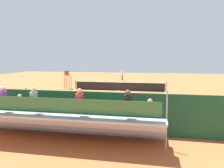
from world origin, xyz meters
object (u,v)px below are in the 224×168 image
object	(u,v)px
tennis_net	(119,86)
umpire_chair	(67,78)
equipment_bag	(97,125)
courtside_bench	(140,119)
tennis_racket	(120,80)
tennis_player	(122,74)
tennis_ball_near	(127,83)
line_judge	(23,103)
bleacher_stand	(61,118)

from	to	relation	value
tennis_net	umpire_chair	distance (m)	6.26
tennis_net	equipment_bag	world-z (taller)	tennis_net
courtside_bench	equipment_bag	world-z (taller)	courtside_bench
umpire_chair	tennis_racket	world-z (taller)	umpire_chair
equipment_bag	tennis_player	size ratio (longest dim) A/B	0.47
tennis_player	tennis_ball_near	world-z (taller)	tennis_player
tennis_ball_near	tennis_racket	bearing A→B (deg)	-67.71
umpire_chair	equipment_bag	distance (m)	15.49
equipment_bag	tennis_racket	xyz separation A→B (m)	(3.03, -25.34, -0.16)
tennis_racket	line_judge	xyz separation A→B (m)	(1.58, 24.79, 1.00)
tennis_net	bleacher_stand	bearing A→B (deg)	90.04
tennis_net	tennis_player	world-z (taller)	tennis_player
courtside_bench	tennis_net	bearing A→B (deg)	-76.09
umpire_chair	tennis_player	world-z (taller)	umpire_chair
tennis_ball_near	line_judge	distance (m)	20.75
line_judge	courtside_bench	bearing A→B (deg)	176.41
tennis_ball_near	courtside_bench	bearing A→B (deg)	99.30
equipment_bag	tennis_ball_near	xyz separation A→B (m)	(1.25, -21.00, -0.15)
tennis_racket	umpire_chair	bearing A→B (deg)	69.92
bleacher_stand	line_judge	xyz separation A→B (m)	(3.50, -2.53, 0.04)
bleacher_stand	umpire_chair	world-z (taller)	bleacher_stand
bleacher_stand	equipment_bag	distance (m)	2.41
tennis_net	umpire_chair	bearing A→B (deg)	-1.89
equipment_bag	tennis_racket	distance (m)	25.52
tennis_net	courtside_bench	bearing A→B (deg)	103.91
equipment_bag	line_judge	xyz separation A→B (m)	(4.61, -0.55, 0.84)
bleacher_stand	tennis_racket	bearing A→B (deg)	-85.98
umpire_chair	tennis_ball_near	world-z (taller)	umpire_chair
tennis_net	courtside_bench	xyz separation A→B (m)	(-3.29, 13.27, 0.06)
tennis_net	line_judge	xyz separation A→B (m)	(3.49, 12.85, 0.51)
tennis_racket	line_judge	size ratio (longest dim) A/B	0.30
equipment_bag	tennis_ball_near	bearing A→B (deg)	-86.60
courtside_bench	tennis_ball_near	distance (m)	21.16
tennis_player	tennis_racket	bearing A→B (deg)	-46.41
line_judge	tennis_net	bearing A→B (deg)	-105.21
bleacher_stand	umpire_chair	xyz separation A→B (m)	(6.21, -15.58, 0.33)
umpire_chair	tennis_racket	size ratio (longest dim) A/B	3.65
tennis_net	line_judge	distance (m)	13.32
courtside_bench	tennis_ball_near	world-z (taller)	courtside_bench
courtside_bench	tennis_player	xyz separation A→B (m)	(4.71, -24.70, 0.46)
courtside_bench	equipment_bag	bearing A→B (deg)	3.39
tennis_net	tennis_ball_near	bearing A→B (deg)	-89.02
courtside_bench	umpire_chair	bearing A→B (deg)	-54.86
tennis_racket	tennis_ball_near	world-z (taller)	tennis_ball_near
courtside_bench	tennis_player	world-z (taller)	tennis_player
tennis_net	bleacher_stand	xyz separation A→B (m)	(-0.01, 15.38, 0.48)
umpire_chair	tennis_ball_near	bearing A→B (deg)	-129.37
tennis_player	tennis_ball_near	distance (m)	4.16
equipment_bag	tennis_net	bearing A→B (deg)	-85.23
tennis_player	tennis_net	bearing A→B (deg)	97.10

